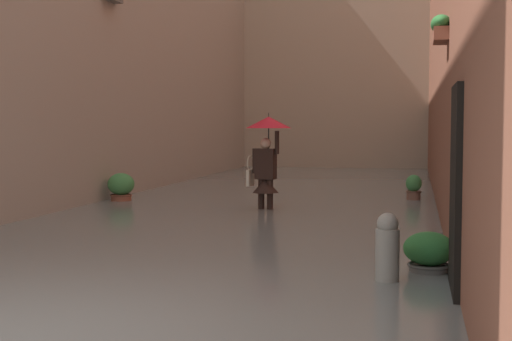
{
  "coord_description": "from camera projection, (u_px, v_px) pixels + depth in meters",
  "views": [
    {
      "loc": [
        -3.05,
        4.84,
        1.82
      ],
      "look_at": [
        -0.09,
        -8.33,
        0.95
      ],
      "focal_mm": 50.37,
      "sensor_mm": 36.0,
      "label": 1
    }
  ],
  "objects": [
    {
      "name": "potted_plant_mid_right",
      "position": [
        121.0,
        190.0,
        15.27
      ],
      "size": [
        0.57,
        0.57,
        0.79
      ],
      "color": "brown",
      "rests_on": "ground_plane"
    },
    {
      "name": "flood_water",
      "position": [
        278.0,
        201.0,
        16.23
      ],
      "size": [
        7.7,
        28.07,
        0.2
      ],
      "primitive_type": "cube",
      "color": "slate",
      "rests_on": "ground_plane"
    },
    {
      "name": "mooring_bollard",
      "position": [
        387.0,
        257.0,
        7.41
      ],
      "size": [
        0.25,
        0.25,
        0.91
      ],
      "color": "gray",
      "rests_on": "ground_plane"
    },
    {
      "name": "ground_plane",
      "position": [
        278.0,
        205.0,
        16.24
      ],
      "size": [
        60.0,
        60.0,
        0.0
      ],
      "primitive_type": "plane",
      "color": "slate"
    },
    {
      "name": "potted_plant_near_left",
      "position": [
        429.0,
        258.0,
        7.89
      ],
      "size": [
        0.56,
        0.56,
        0.64
      ],
      "color": "#66605B",
      "rests_on": "ground_plane"
    },
    {
      "name": "person_wading",
      "position": [
        267.0,
        150.0,
        13.67
      ],
      "size": [
        0.87,
        0.87,
        2.04
      ],
      "color": "black",
      "rests_on": "ground_plane"
    },
    {
      "name": "potted_plant_far_left",
      "position": [
        414.0,
        191.0,
        15.43
      ],
      "size": [
        0.34,
        0.34,
        0.74
      ],
      "color": "brown",
      "rests_on": "ground_plane"
    },
    {
      "name": "building_facade_far",
      "position": [
        337.0,
        0.0,
        27.44
      ],
      "size": [
        10.5,
        1.8,
        13.17
      ],
      "primitive_type": "cube",
      "color": "tan",
      "rests_on": "ground_plane"
    }
  ]
}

